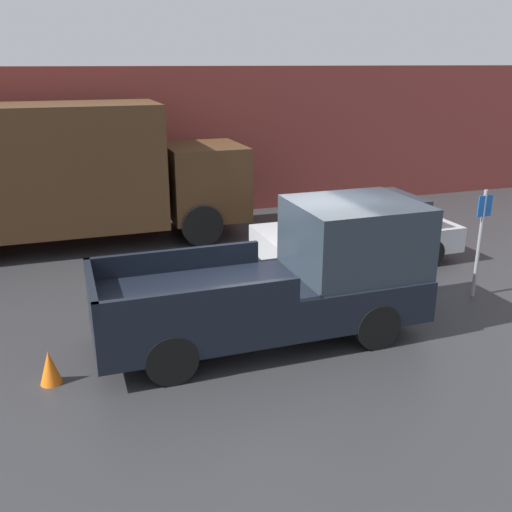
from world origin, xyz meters
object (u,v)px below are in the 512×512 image
at_px(car, 359,230).
at_px(traffic_cone, 50,367).
at_px(delivery_truck, 48,173).
at_px(parking_sign, 480,237).
at_px(pickup_truck, 292,278).

height_order(car, traffic_cone, car).
relative_size(delivery_truck, parking_sign, 4.17).
bearing_deg(parking_sign, car, 114.32).
bearing_deg(parking_sign, traffic_cone, -174.93).
xyz_separation_m(car, delivery_truck, (-6.54, 3.41, 1.10)).
bearing_deg(pickup_truck, traffic_cone, -175.09).
height_order(parking_sign, traffic_cone, parking_sign).
height_order(delivery_truck, parking_sign, delivery_truck).
height_order(pickup_truck, parking_sign, pickup_truck).
distance_m(pickup_truck, traffic_cone, 3.92).
relative_size(parking_sign, traffic_cone, 4.19).
relative_size(delivery_truck, traffic_cone, 17.47).
xyz_separation_m(delivery_truck, parking_sign, (7.70, -5.98, -0.65)).
bearing_deg(car, parking_sign, -65.68).
height_order(pickup_truck, traffic_cone, pickup_truck).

